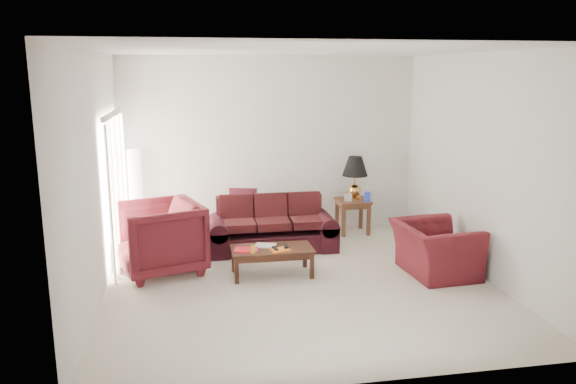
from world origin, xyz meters
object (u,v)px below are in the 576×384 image
Objects in this scene: end_table at (353,216)px; armchair_right at (435,249)px; armchair_left at (159,238)px; sofa at (272,225)px; floor_lamp at (136,196)px; coffee_table at (272,262)px.

armchair_right is (0.54, -2.15, 0.06)m from end_table.
end_table is 3.50m from armchair_left.
sofa reaches higher than end_table.
armchair_left is at bearing -74.10° from floor_lamp.
end_table is 0.53× the size of coffee_table.
armchair_right is (2.05, -1.46, -0.05)m from sofa.
floor_lamp is (-3.61, 0.05, 0.49)m from end_table.
sofa is at bearing 81.25° from coffee_table.
coffee_table is at bearing -97.09° from sofa.
floor_lamp is 2.74m from coffee_table.
floor_lamp is 1.43× the size of armchair_right.
armchair_right is at bearing -33.95° from sofa.
coffee_table is at bearing -132.96° from end_table.
floor_lamp reaches higher than sofa.
armchair_left reaches higher than armchair_right.
armchair_right reaches higher than end_table.
sofa is 1.27× the size of floor_lamp.
armchair_left is (-1.68, -0.72, 0.09)m from sofa.
sofa is 3.38× the size of end_table.
floor_lamp is at bearing 179.21° from end_table.
end_table is at bearing -0.79° from floor_lamp.
armchair_left is at bearing 165.40° from coffee_table.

